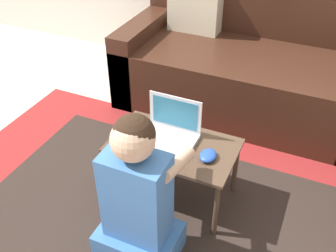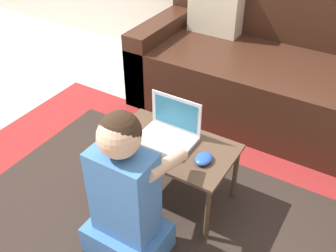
% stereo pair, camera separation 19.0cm
% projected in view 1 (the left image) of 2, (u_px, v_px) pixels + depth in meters
% --- Properties ---
extents(ground_plane, '(16.00, 16.00, 0.00)m').
position_uv_depth(ground_plane, '(153.00, 192.00, 2.10)').
color(ground_plane, beige).
extents(area_rug, '(2.48, 1.66, 0.01)m').
position_uv_depth(area_rug, '(157.00, 220.00, 1.94)').
color(area_rug, maroon).
rests_on(area_rug, ground_plane).
extents(couch, '(1.64, 0.82, 0.80)m').
position_uv_depth(couch, '(247.00, 66.00, 2.66)').
color(couch, '#381E14').
rests_on(couch, ground_plane).
extents(laptop_desk, '(0.61, 0.36, 0.34)m').
position_uv_depth(laptop_desk, '(173.00, 150.00, 1.90)').
color(laptop_desk, '#4C3828').
rests_on(laptop_desk, ground_plane).
extents(laptop, '(0.27, 0.19, 0.20)m').
position_uv_depth(laptop, '(169.00, 133.00, 1.89)').
color(laptop, silver).
rests_on(laptop, laptop_desk).
extents(computer_mouse, '(0.07, 0.10, 0.03)m').
position_uv_depth(computer_mouse, '(208.00, 155.00, 1.79)').
color(computer_mouse, '#234CB2').
rests_on(computer_mouse, laptop_desk).
extents(person_seated, '(0.35, 0.40, 0.75)m').
position_uv_depth(person_seated, '(138.00, 199.00, 1.60)').
color(person_seated, '#3D70B2').
rests_on(person_seated, ground_plane).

